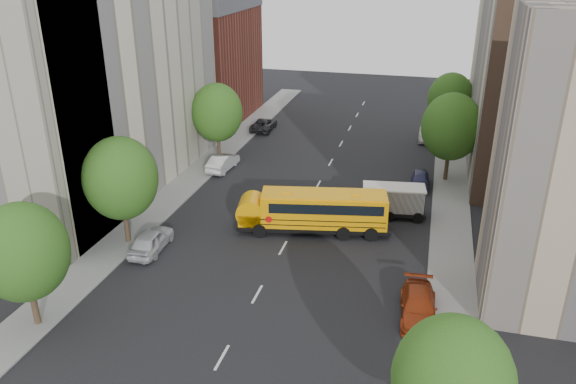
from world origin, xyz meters
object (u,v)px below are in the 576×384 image
at_px(street_tree_0, 23,252).
at_px(school_bus, 312,209).
at_px(street_tree_2, 217,113).
at_px(street_tree_3, 452,381).
at_px(parked_car_3, 418,306).
at_px(parked_car_0, 151,240).
at_px(parked_car_2, 264,124).
at_px(parked_car_4, 420,180).
at_px(street_tree_1, 121,178).
at_px(street_tree_4, 451,127).
at_px(safari_truck, 388,200).
at_px(parked_car_1, 223,162).
at_px(street_tree_5, 451,99).
at_px(parked_car_5, 426,135).

relative_size(street_tree_0, school_bus, 0.64).
height_order(street_tree_2, street_tree_3, street_tree_2).
bearing_deg(parked_car_3, parked_car_0, 166.60).
distance_m(school_bus, parked_car_2, 26.07).
bearing_deg(parked_car_4, street_tree_1, -142.07).
distance_m(street_tree_4, safari_truck, 10.60).
relative_size(street_tree_3, street_tree_4, 0.88).
bearing_deg(street_tree_3, street_tree_4, 90.00).
relative_size(parked_car_2, parked_car_3, 1.00).
distance_m(street_tree_1, parked_car_1, 16.00).
relative_size(street_tree_0, street_tree_3, 1.04).
height_order(street_tree_0, street_tree_5, street_tree_5).
height_order(street_tree_3, street_tree_5, street_tree_5).
height_order(street_tree_3, parked_car_2, street_tree_3).
height_order(safari_truck, parked_car_0, safari_truck).
distance_m(safari_truck, parked_car_3, 13.30).
bearing_deg(street_tree_4, school_bus, -126.62).
bearing_deg(street_tree_1, parked_car_5, 56.10).
distance_m(street_tree_2, parked_car_2, 11.56).
relative_size(parked_car_3, parked_car_5, 1.23).
distance_m(street_tree_1, street_tree_3, 26.08).
xyz_separation_m(safari_truck, parked_car_3, (3.04, -12.93, -0.63)).
bearing_deg(parked_car_2, street_tree_2, 81.22).
bearing_deg(street_tree_5, parked_car_0, -122.86).
height_order(street_tree_1, street_tree_3, street_tree_1).
relative_size(street_tree_0, parked_car_4, 1.88).
bearing_deg(street_tree_2, safari_truck, -26.82).
bearing_deg(school_bus, parked_car_5, 62.15).
bearing_deg(street_tree_4, parked_car_0, -136.70).
bearing_deg(street_tree_0, parked_car_2, 87.93).
xyz_separation_m(street_tree_4, safari_truck, (-4.44, -8.88, -3.73)).
bearing_deg(street_tree_1, street_tree_2, 90.00).
xyz_separation_m(street_tree_3, parked_car_5, (-2.20, 43.47, -3.79)).
height_order(street_tree_4, parked_car_1, street_tree_4).
xyz_separation_m(street_tree_4, street_tree_5, (-0.00, 12.00, -0.37)).
height_order(safari_truck, parked_car_4, safari_truck).
bearing_deg(street_tree_5, street_tree_1, -126.25).
distance_m(street_tree_5, safari_truck, 21.61).
height_order(school_bus, parked_car_5, school_bus).
relative_size(street_tree_2, parked_car_3, 1.55).
xyz_separation_m(street_tree_0, parked_car_1, (1.40, 25.37, -3.88)).
distance_m(street_tree_0, parked_car_4, 32.82).
xyz_separation_m(street_tree_0, parked_car_4, (19.80, 25.87, -3.97)).
height_order(street_tree_3, parked_car_3, street_tree_3).
bearing_deg(parked_car_0, parked_car_1, -90.21).
bearing_deg(parked_car_3, parked_car_2, 116.89).
xyz_separation_m(street_tree_5, parked_car_5, (-2.20, -0.53, -4.04)).
height_order(parked_car_0, parked_car_4, parked_car_0).
height_order(street_tree_0, school_bus, street_tree_0).
bearing_deg(street_tree_0, street_tree_4, 51.84).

